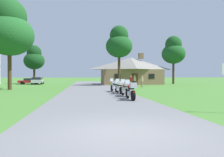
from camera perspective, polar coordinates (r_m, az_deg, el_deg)
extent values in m
plane|color=#42752D|center=(25.75, -5.29, -2.93)|extent=(500.00, 500.00, 0.00)
cube|color=slate|center=(23.76, -5.10, -3.15)|extent=(6.40, 80.00, 0.06)
cylinder|color=black|center=(14.69, 4.22, -4.10)|extent=(0.13, 0.64, 0.64)
cylinder|color=black|center=(13.30, 5.69, -4.60)|extent=(0.18, 0.64, 0.64)
cube|color=silver|center=(13.97, 4.94, -4.10)|extent=(0.28, 0.57, 0.30)
ellipsoid|color=maroon|center=(14.19, 4.68, -2.20)|extent=(0.32, 0.53, 0.26)
cube|color=black|center=(13.75, 5.15, -2.67)|extent=(0.30, 0.53, 0.10)
cylinder|color=silver|center=(14.61, 4.26, -1.38)|extent=(0.66, 0.05, 0.03)
cylinder|color=silver|center=(14.67, 4.22, -2.70)|extent=(0.07, 0.24, 0.73)
cube|color=#B2BCC6|center=(14.70, 4.17, -0.82)|extent=(0.32, 0.12, 0.27)
sphere|color=silver|center=(14.62, 4.26, -1.93)|extent=(0.11, 0.11, 0.11)
cube|color=#B7B7BC|center=(13.21, 5.75, -1.85)|extent=(0.41, 0.37, 0.32)
cube|color=red|center=(13.07, 5.95, -3.70)|extent=(0.14, 0.03, 0.06)
cylinder|color=silver|center=(13.65, 5.91, -4.88)|extent=(0.09, 0.55, 0.07)
cylinder|color=black|center=(17.06, 2.98, -3.45)|extent=(0.13, 0.64, 0.64)
cylinder|color=black|center=(15.67, 4.14, -3.81)|extent=(0.18, 0.65, 0.64)
cube|color=silver|center=(16.34, 3.55, -3.42)|extent=(0.28, 0.57, 0.30)
ellipsoid|color=orange|center=(16.57, 3.34, -1.80)|extent=(0.32, 0.53, 0.26)
cube|color=black|center=(16.12, 3.71, -2.19)|extent=(0.30, 0.53, 0.10)
cylinder|color=silver|center=(16.99, 3.01, -1.10)|extent=(0.66, 0.06, 0.03)
cylinder|color=silver|center=(17.04, 2.98, -2.24)|extent=(0.07, 0.24, 0.73)
cube|color=#B2BCC6|center=(17.08, 2.94, -0.62)|extent=(0.32, 0.12, 0.27)
sphere|color=silver|center=(16.99, 3.01, -1.57)|extent=(0.11, 0.11, 0.11)
cube|color=#B7B7BC|center=(15.58, 4.19, -1.48)|extent=(0.41, 0.38, 0.32)
cube|color=red|center=(15.44, 4.34, -3.04)|extent=(0.14, 0.04, 0.06)
cylinder|color=silver|center=(16.02, 4.35, -4.07)|extent=(0.09, 0.55, 0.07)
cube|color=#B7B7BC|center=(15.64, 3.17, -3.15)|extent=(0.22, 0.41, 0.36)
cube|color=#B7B7BC|center=(15.76, 5.02, -3.13)|extent=(0.22, 0.41, 0.36)
cylinder|color=black|center=(19.54, 1.56, -2.93)|extent=(0.13, 0.64, 0.64)
cylinder|color=black|center=(18.13, 2.41, -3.21)|extent=(0.17, 0.64, 0.64)
cube|color=silver|center=(18.81, 1.98, -2.89)|extent=(0.28, 0.57, 0.30)
ellipsoid|color=silver|center=(19.05, 1.83, -1.49)|extent=(0.32, 0.53, 0.26)
cube|color=black|center=(18.60, 2.10, -1.82)|extent=(0.30, 0.53, 0.10)
cylinder|color=silver|center=(19.47, 1.58, -0.88)|extent=(0.66, 0.05, 0.03)
cylinder|color=silver|center=(19.52, 1.56, -1.88)|extent=(0.07, 0.24, 0.73)
cube|color=#B2BCC6|center=(19.57, 1.53, -0.47)|extent=(0.32, 0.12, 0.27)
sphere|color=silver|center=(19.48, 1.58, -1.30)|extent=(0.11, 0.11, 0.11)
cube|color=silver|center=(18.05, 2.45, -1.19)|extent=(0.41, 0.37, 0.32)
cube|color=red|center=(17.90, 2.56, -2.54)|extent=(0.14, 0.03, 0.06)
cylinder|color=silver|center=(18.48, 2.64, -3.45)|extent=(0.09, 0.55, 0.07)
cube|color=silver|center=(18.12, 1.58, -2.64)|extent=(0.21, 0.41, 0.36)
cube|color=silver|center=(18.22, 3.18, -2.62)|extent=(0.21, 0.41, 0.36)
cylinder|color=black|center=(21.77, -0.01, -2.57)|extent=(0.23, 0.65, 0.64)
cylinder|color=black|center=(20.41, 1.25, -2.78)|extent=(0.27, 0.66, 0.64)
cube|color=silver|center=(21.07, 0.62, -2.51)|extent=(0.36, 0.60, 0.30)
ellipsoid|color=#B2B5BC|center=(21.30, 0.39, -1.27)|extent=(0.39, 0.57, 0.26)
cube|color=black|center=(20.86, 0.80, -1.55)|extent=(0.37, 0.56, 0.10)
cylinder|color=silver|center=(21.71, 0.02, -0.73)|extent=(0.65, 0.15, 0.03)
cylinder|color=silver|center=(21.76, -0.01, -1.62)|extent=(0.10, 0.24, 0.73)
cube|color=#B2BCC6|center=(21.80, -0.06, -0.36)|extent=(0.33, 0.17, 0.27)
sphere|color=silver|center=(21.71, 0.02, -1.10)|extent=(0.11, 0.11, 0.11)
cube|color=silver|center=(20.34, 1.30, -0.99)|extent=(0.46, 0.43, 0.32)
cube|color=red|center=(20.19, 1.46, -2.18)|extent=(0.14, 0.06, 0.06)
cylinder|color=silver|center=(20.77, 1.32, -3.00)|extent=(0.17, 0.55, 0.07)
cube|color=silver|center=(20.37, 0.52, -2.28)|extent=(0.27, 0.43, 0.36)
cube|color=silver|center=(20.54, 1.89, -2.26)|extent=(0.27, 0.43, 0.36)
cube|color=#896B4C|center=(42.47, 5.07, 0.42)|extent=(11.42, 6.80, 2.91)
pyramid|color=gray|center=(42.54, 5.08, 4.01)|extent=(12.10, 7.21, 2.41)
cube|color=brown|center=(43.16, 7.76, 6.02)|extent=(0.90, 0.90, 1.10)
cube|color=#472D19|center=(39.13, 6.17, -0.19)|extent=(1.10, 0.08, 2.10)
cube|color=black|center=(38.49, 1.54, 0.62)|extent=(1.10, 0.06, 0.90)
cube|color=black|center=(40.01, 10.62, 0.61)|extent=(1.10, 0.06, 0.90)
cylinder|color=#75664C|center=(32.89, 4.93, -1.42)|extent=(0.14, 0.14, 0.86)
cylinder|color=#75664C|center=(32.81, 5.21, -1.42)|extent=(0.14, 0.14, 0.86)
cube|color=#A8231E|center=(32.83, 5.07, -0.18)|extent=(0.42, 0.40, 0.56)
cylinder|color=#A8231E|center=(32.95, 4.72, -0.21)|extent=(0.09, 0.09, 0.58)
cylinder|color=#A8231E|center=(32.72, 5.42, -0.22)|extent=(0.09, 0.09, 0.58)
sphere|color=tan|center=(32.83, 5.07, 0.55)|extent=(0.21, 0.21, 0.21)
cylinder|color=navy|center=(34.39, 6.21, -1.33)|extent=(0.14, 0.14, 0.86)
cylinder|color=navy|center=(34.30, 5.95, -1.33)|extent=(0.14, 0.14, 0.86)
cube|color=#5B6638|center=(34.33, 6.08, -0.15)|extent=(0.41, 0.31, 0.56)
cylinder|color=#5B6638|center=(34.45, 6.41, -0.18)|extent=(0.09, 0.09, 0.58)
cylinder|color=#5B6638|center=(34.21, 5.75, -0.18)|extent=(0.09, 0.09, 0.58)
sphere|color=tan|center=(34.33, 6.08, 0.55)|extent=(0.21, 0.21, 0.21)
cylinder|color=#75664C|center=(30.50, 8.06, -1.58)|extent=(0.14, 0.14, 0.86)
cylinder|color=#75664C|center=(30.68, 8.14, -1.56)|extent=(0.14, 0.14, 0.86)
cube|color=tan|center=(30.57, 8.10, -0.24)|extent=(0.37, 0.42, 0.56)
cylinder|color=tan|center=(30.35, 7.99, -0.28)|extent=(0.09, 0.09, 0.58)
cylinder|color=tan|center=(30.79, 8.20, -0.27)|extent=(0.09, 0.09, 0.58)
sphere|color=tan|center=(30.57, 8.10, 0.55)|extent=(0.21, 0.21, 0.21)
cylinder|color=#422D19|center=(35.63, 1.91, 2.40)|extent=(0.44, 0.44, 5.40)
ellipsoid|color=#194C1E|center=(35.97, 1.91, 8.66)|extent=(4.45, 4.45, 3.79)
ellipsoid|color=#16441B|center=(36.26, 1.91, 11.45)|extent=(3.12, 3.12, 3.34)
cylinder|color=#422D19|center=(47.64, -20.18, 0.87)|extent=(0.44, 0.44, 3.68)
ellipsoid|color=#143D19|center=(47.75, -20.19, 4.47)|extent=(4.24, 4.24, 3.61)
ellipsoid|color=#123716|center=(47.90, -20.20, 6.50)|extent=(2.97, 2.97, 3.18)
cylinder|color=#422D19|center=(46.30, 16.17, 1.68)|extent=(0.44, 0.44, 4.95)
ellipsoid|color=#194C1E|center=(46.53, 16.18, 6.38)|extent=(4.86, 4.86, 4.13)
ellipsoid|color=#16441B|center=(46.77, 16.19, 8.74)|extent=(3.40, 3.40, 3.64)
cylinder|color=#422D19|center=(27.65, -25.82, 2.28)|extent=(0.44, 0.44, 4.85)
ellipsoid|color=#1E5623|center=(28.05, -25.86, 10.38)|extent=(5.57, 5.57, 4.73)
ellipsoid|color=#1B4E20|center=(28.51, -25.88, 14.80)|extent=(3.90, 3.90, 4.18)
cube|color=#ADAFB7|center=(44.54, -19.35, -0.68)|extent=(2.13, 4.71, 0.60)
cube|color=black|center=(44.33, -19.39, 0.01)|extent=(1.82, 3.32, 0.48)
cylinder|color=black|center=(46.08, -20.14, -1.01)|extent=(0.26, 0.65, 0.64)
cylinder|color=black|center=(45.85, -18.05, -1.01)|extent=(0.26, 0.65, 0.64)
cylinder|color=black|center=(43.26, -20.72, -1.12)|extent=(0.26, 0.65, 0.64)
cylinder|color=black|center=(43.02, -18.50, -1.12)|extent=(0.26, 0.65, 0.64)
cube|color=maroon|center=(44.77, -21.23, -0.77)|extent=(4.39, 2.34, 0.46)
cube|color=black|center=(44.77, -21.36, -0.20)|extent=(2.07, 1.84, 0.42)
cylinder|color=black|center=(44.11, -23.04, -1.09)|extent=(0.66, 0.30, 0.64)
cylinder|color=black|center=(45.78, -22.72, -1.03)|extent=(0.66, 0.30, 0.64)
cylinder|color=black|center=(43.80, -19.66, -1.09)|extent=(0.66, 0.30, 0.64)
cylinder|color=black|center=(45.48, -19.47, -1.03)|extent=(0.66, 0.30, 0.64)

